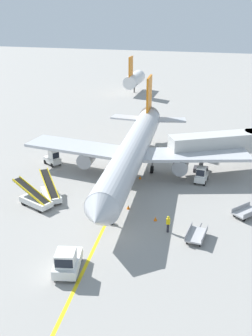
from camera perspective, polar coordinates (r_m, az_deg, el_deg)
name	(u,v)px	position (r m, az deg, el deg)	size (l,w,h in m)	color
ground_plane	(114,236)	(38.54, -1.76, -9.52)	(300.00, 300.00, 0.00)	gray
taxi_line_yellow	(112,210)	(43.08, -1.91, -5.83)	(0.30, 80.00, 0.01)	yellow
airliner	(133,150)	(49.81, 1.00, 2.48)	(28.55, 35.33, 10.10)	#B2B5BA
jet_bridge	(226,143)	(53.48, 13.73, 3.39)	(12.52, 8.28, 4.85)	beige
pushback_tug	(67,262)	(33.82, -8.23, -12.81)	(2.58, 3.91, 2.20)	silver
baggage_tug_near_wing	(53,158)	(55.05, -10.19, 1.33)	(2.72, 2.38, 2.10)	silver
baggage_tug_by_cargo_door	(201,175)	(49.71, 10.46, -1.03)	(1.55, 2.52, 2.10)	silver
belt_loader_forward_hold	(51,193)	(45.68, -10.48, -3.41)	(4.07, 4.70, 2.59)	silver
belt_loader_aft_hold	(35,200)	(44.46, -12.59, -4.34)	(5.08, 3.16, 2.59)	silver
baggage_cart_loaded	(196,235)	(38.41, 9.81, -9.18)	(1.89, 3.83, 0.94)	#A5A5A8
baggage_cart_empty_trailing	(247,212)	(43.40, 16.48, -5.91)	(3.03, 3.40, 0.94)	#A5A5A8
ground_crew_marshaller	(168,224)	(38.93, 5.90, -7.72)	(0.36, 0.24, 1.70)	#26262D
safety_cone_nose_left	(140,177)	(50.19, 1.99, -1.30)	(0.36, 0.36, 0.44)	orange
safety_cone_nose_right	(128,207)	(43.10, 0.32, -5.48)	(0.36, 0.36, 0.44)	orange
safety_cone_wingtip_left	(102,178)	(50.16, -3.31, -1.34)	(0.36, 0.36, 0.44)	orange
safety_cone_wingtip_right	(155,219)	(41.05, 4.13, -7.07)	(0.36, 0.36, 0.44)	orange
distant_aircraft_far_left	(134,79)	(98.34, 1.15, 12.32)	(3.00, 10.10, 8.80)	silver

